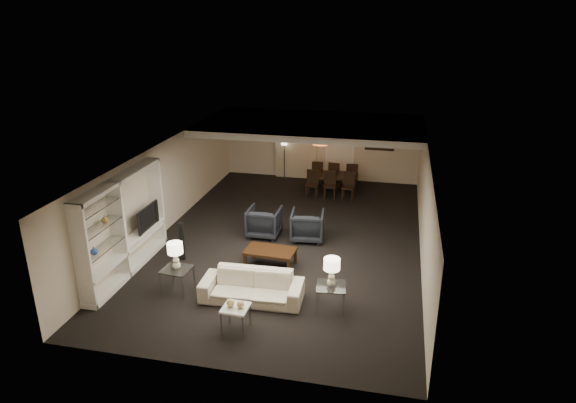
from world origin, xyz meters
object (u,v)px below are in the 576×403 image
Objects in this scene: chair_nr at (348,187)px; floor_lamp at (284,159)px; vase_blue at (94,251)px; chair_nm at (330,185)px; chair_fm at (335,174)px; armchair_left at (264,222)px; side_table_right at (331,297)px; coffee_table at (270,258)px; table_lamp_right at (332,272)px; television at (144,217)px; table_lamp_left at (176,256)px; pendant_light at (321,141)px; chair_fr at (352,175)px; vase_amber at (105,219)px; marble_table at (236,318)px; dining_table at (332,183)px; side_table_left at (178,280)px; floor_speaker at (182,241)px; sofa at (252,287)px; chair_fl at (318,173)px; chair_nl at (312,184)px; armchair_right at (307,226)px.

floor_lamp reaches higher than chair_nr.
vase_blue reaches higher than chair_nm.
armchair_left is at bearing 80.69° from chair_fm.
coffee_table is at bearing 136.74° from side_table_right.
table_lamp_right is 5.12m from television.
table_lamp_left is at bearing 79.70° from chair_fm.
pendant_light is at bearing 81.33° from chair_fm.
chair_fm is at bearing -2.44° from chair_fr.
vase_amber is 7.92m from chair_nm.
chair_nm is (3.95, 7.29, -0.70)m from vase_blue.
marble_table is 8.41m from dining_table.
side_table_left is 0.60× the size of floor_speaker.
chair_nr reaches higher than dining_table.
floor_lamp is at bearing 109.05° from side_table_right.
television is 7.17m from floor_lamp.
chair_fm reaches higher than sofa.
chair_fl is (0.14, 9.03, 0.20)m from marble_table.
side_table_right is at bearing -107.11° from television.
floor_speaker is at bearing 69.37° from chair_fl.
chair_fm is at bearing 96.93° from side_table_right.
sofa is 1.70m from side_table_left.
dining_table is at bearing 46.63° from chair_nl.
table_lamp_left is at bearing 66.61° from chair_fr.
chair_fl is at bearing 89.34° from chair_nl.
floor_speaker is at bearing 109.38° from table_lamp_left.
coffee_table is (0.00, 1.60, -0.10)m from sofa.
vase_amber is at bearing -103.38° from floor_lamp.
chair_fr is (1.20, 1.30, 0.00)m from chair_nl.
television is 7.26m from chair_fl.
armchair_right reaches higher than sofa.
table_lamp_left is at bearing 23.29° from vase_blue.
vase_amber reaches higher than chair_nr.
floor_lamp is (1.99, 6.88, -0.31)m from television.
armchair_right reaches higher than dining_table.
side_table_right is at bearing -78.92° from pendant_light.
chair_nr is at bearing -52.55° from dining_table.
chair_nm is 1.00× the size of chair_fl.
side_table_left is 3.40m from side_table_right.
side_table_left is at bearing 177.93° from sofa.
chair_nl is (3.35, 7.29, -0.70)m from vase_blue.
chair_fm is at bearing 63.86° from vase_amber.
coffee_table is 1.34× the size of armchair_right.
pendant_light is 7.00m from side_table_right.
sofa is 2.20× the size of floor_speaker.
chair_nr is at bearing -3.13° from pendant_light.
table_lamp_left is 0.42× the size of floor_lamp.
chair_fr is (3.04, 7.93, 0.17)m from side_table_left.
armchair_left is 5.08× the size of vase_blue.
table_lamp_left is at bearing -107.37° from pendant_light.
vase_amber reaches higher than coffee_table.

